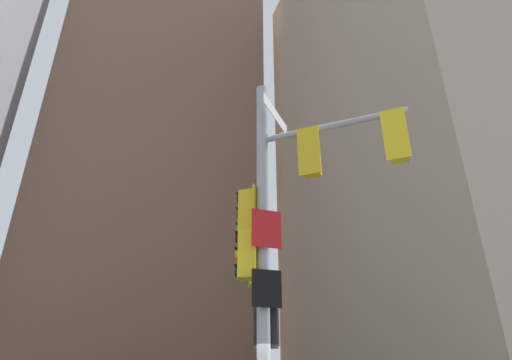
# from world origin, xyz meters

# --- Properties ---
(building_tower_right) EXTENTS (17.16, 17.16, 33.38)m
(building_tower_right) POSITION_xyz_m (16.84, 10.71, 16.69)
(building_tower_right) COLOR tan
(building_tower_right) RESTS_ON ground
(building_mid_block) EXTENTS (15.11, 15.11, 52.30)m
(building_mid_block) POSITION_xyz_m (-0.83, 25.30, 26.15)
(building_mid_block) COLOR brown
(building_mid_block) RESTS_ON ground
(signal_pole_assembly) EXTENTS (3.03, 4.27, 8.40)m
(signal_pole_assembly) POSITION_xyz_m (0.33, 0.04, 4.63)
(signal_pole_assembly) COLOR #9EA0A3
(signal_pole_assembly) RESTS_ON ground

